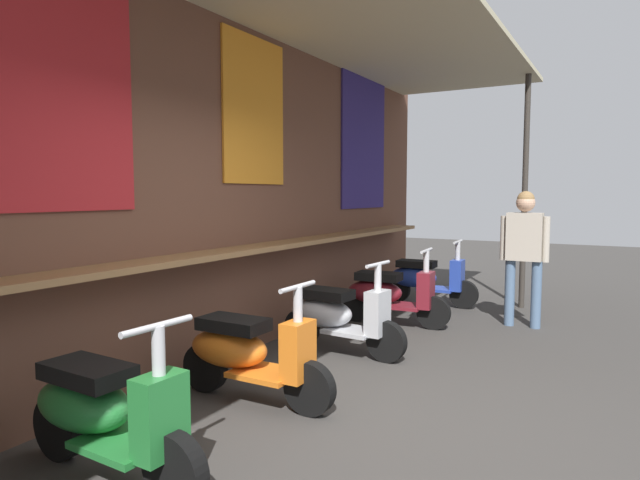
{
  "coord_description": "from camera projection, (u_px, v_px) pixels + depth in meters",
  "views": [
    {
      "loc": [
        -3.39,
        -1.49,
        1.63
      ],
      "look_at": [
        1.56,
        1.32,
        1.15
      ],
      "focal_mm": 30.57,
      "sensor_mm": 36.0,
      "label": 1
    }
  ],
  "objects": [
    {
      "name": "ground_plane",
      "position": [
        374.0,
        427.0,
        3.81
      ],
      "size": [
        31.64,
        31.64,
        0.0
      ],
      "primitive_type": "plane",
      "color": "#383533"
    },
    {
      "name": "market_stall_facade",
      "position": [
        172.0,
        156.0,
        4.56
      ],
      "size": [
        11.3,
        2.45,
        3.51
      ],
      "color": "brown",
      "rests_on": "ground_plane"
    },
    {
      "name": "scooter_green",
      "position": [
        102.0,
        412.0,
        3.11
      ],
      "size": [
        0.46,
        1.4,
        0.97
      ],
      "rotation": [
        0.0,
        0.0,
        -1.61
      ],
      "color": "#237533",
      "rests_on": "ground_plane"
    },
    {
      "name": "scooter_orange",
      "position": [
        246.0,
        352.0,
        4.27
      ],
      "size": [
        0.46,
        1.4,
        0.97
      ],
      "rotation": [
        0.0,
        0.0,
        -1.57
      ],
      "color": "orange",
      "rests_on": "ground_plane"
    },
    {
      "name": "scooter_silver",
      "position": [
        335.0,
        315.0,
        5.58
      ],
      "size": [
        0.48,
        1.4,
        0.97
      ],
      "rotation": [
        0.0,
        0.0,
        -1.63
      ],
      "color": "#B2B5BA",
      "rests_on": "ground_plane"
    },
    {
      "name": "scooter_maroon",
      "position": [
        388.0,
        294.0,
        6.78
      ],
      "size": [
        0.5,
        1.4,
        0.97
      ],
      "rotation": [
        0.0,
        0.0,
        -1.49
      ],
      "color": "maroon",
      "rests_on": "ground_plane"
    },
    {
      "name": "scooter_blue",
      "position": [
        424.0,
        279.0,
        7.99
      ],
      "size": [
        0.47,
        1.4,
        0.97
      ],
      "rotation": [
        0.0,
        0.0,
        -1.52
      ],
      "color": "#233D9E",
      "rests_on": "ground_plane"
    },
    {
      "name": "shopper_browsing",
      "position": [
        524.0,
        244.0,
        6.61
      ],
      "size": [
        0.22,
        0.57,
        1.66
      ],
      "rotation": [
        0.0,
        0.0,
        0.01
      ],
      "color": "slate",
      "rests_on": "ground_plane"
    }
  ]
}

